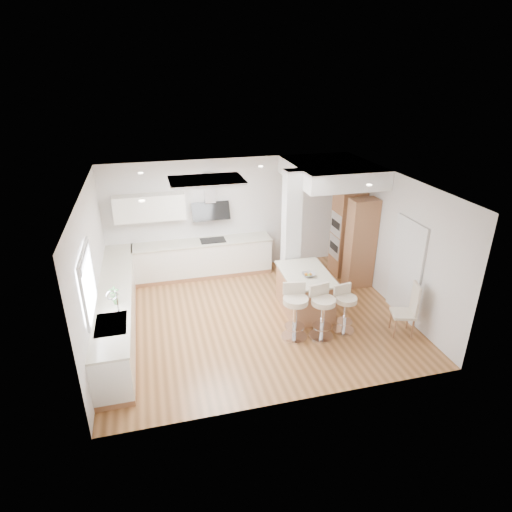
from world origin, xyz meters
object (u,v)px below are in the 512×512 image
object	(u,v)px
peninsula	(305,292)
dining_chair	(409,308)
bar_stool_a	(295,309)
bar_stool_c	(345,306)
bar_stool_b	(322,309)

from	to	relation	value
peninsula	dining_chair	distance (m)	2.07
dining_chair	bar_stool_a	bearing A→B (deg)	-174.14
peninsula	bar_stool_c	bearing A→B (deg)	-60.69
bar_stool_c	dining_chair	world-z (taller)	dining_chair
bar_stool_b	bar_stool_c	bearing A→B (deg)	-0.92
peninsula	dining_chair	xyz separation A→B (m)	(1.60, -1.31, 0.13)
bar_stool_a	peninsula	bearing A→B (deg)	67.08
peninsula	bar_stool_a	xyz separation A→B (m)	(-0.53, -0.88, 0.17)
bar_stool_b	bar_stool_c	world-z (taller)	bar_stool_b
bar_stool_b	bar_stool_c	distance (m)	0.51
bar_stool_a	bar_stool_c	xyz separation A→B (m)	(1.01, -0.03, -0.08)
bar_stool_a	bar_stool_c	bearing A→B (deg)	6.49
bar_stool_c	bar_stool_a	bearing A→B (deg)	169.41
peninsula	bar_stool_a	world-z (taller)	bar_stool_a
peninsula	dining_chair	size ratio (longest dim) A/B	1.37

